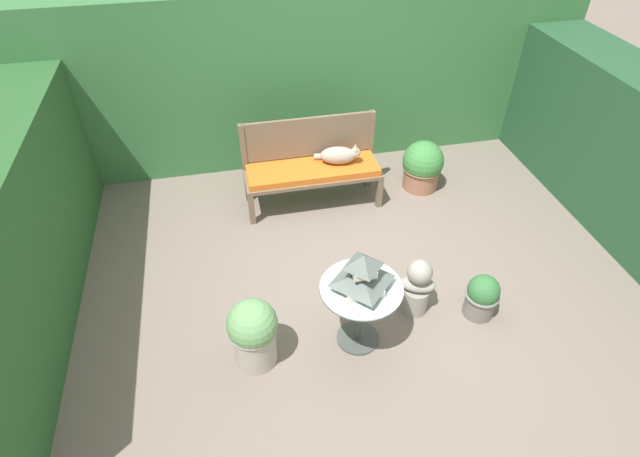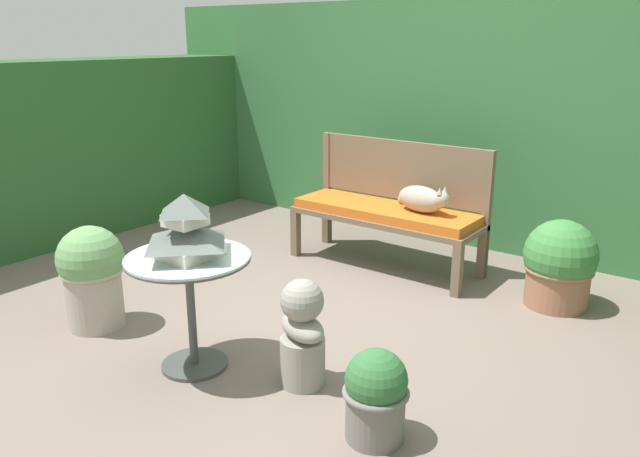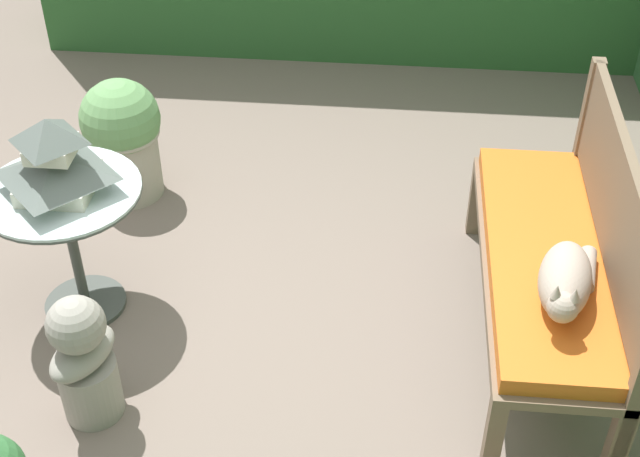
# 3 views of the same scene
# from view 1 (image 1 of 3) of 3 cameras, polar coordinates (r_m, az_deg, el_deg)

# --- Properties ---
(ground) EXTENTS (30.00, 30.00, 0.00)m
(ground) POSITION_cam_1_polar(r_m,az_deg,el_deg) (4.69, 4.49, -5.66)
(ground) COLOR #75665B
(foliage_hedge_back) EXTENTS (6.40, 0.90, 1.97)m
(foliage_hedge_back) POSITION_cam_1_polar(r_m,az_deg,el_deg) (6.20, -1.62, 17.66)
(foliage_hedge_back) COLOR #38703D
(foliage_hedge_back) RESTS_ON ground
(foliage_hedge_left) EXTENTS (0.70, 3.67, 1.49)m
(foliage_hedge_left) POSITION_cam_1_polar(r_m,az_deg,el_deg) (4.61, -32.41, -1.67)
(foliage_hedge_left) COLOR #285628
(foliage_hedge_left) RESTS_ON ground
(garden_bench) EXTENTS (1.44, 0.48, 0.47)m
(garden_bench) POSITION_cam_1_polar(r_m,az_deg,el_deg) (5.32, -0.83, 6.40)
(garden_bench) COLOR brown
(garden_bench) RESTS_ON ground
(bench_backrest) EXTENTS (1.44, 0.06, 0.93)m
(bench_backrest) POSITION_cam_1_polar(r_m,az_deg,el_deg) (5.37, -1.33, 9.96)
(bench_backrest) COLOR brown
(bench_backrest) RESTS_ON ground
(cat) EXTENTS (0.47, 0.28, 0.21)m
(cat) POSITION_cam_1_polar(r_m,az_deg,el_deg) (5.30, 2.18, 8.38)
(cat) COLOR #A89989
(cat) RESTS_ON garden_bench
(patio_table) EXTENTS (0.63, 0.63, 0.62)m
(patio_table) POSITION_cam_1_polar(r_m,az_deg,el_deg) (3.86, 4.66, -8.05)
(patio_table) COLOR #424742
(patio_table) RESTS_ON ground
(pagoda_birdhouse) EXTENTS (0.37, 0.37, 0.32)m
(pagoda_birdhouse) POSITION_cam_1_polar(r_m,az_deg,el_deg) (3.67, 4.88, -5.24)
(pagoda_birdhouse) COLOR silver
(pagoda_birdhouse) RESTS_ON patio_table
(garden_bust) EXTENTS (0.34, 0.27, 0.56)m
(garden_bust) POSITION_cam_1_polar(r_m,az_deg,el_deg) (4.30, 11.04, -6.55)
(garden_bust) COLOR gray
(garden_bust) RESTS_ON ground
(potted_plant_bench_left) EXTENTS (0.29, 0.29, 0.42)m
(potted_plant_bench_left) POSITION_cam_1_polar(r_m,az_deg,el_deg) (4.45, 18.02, -7.36)
(potted_plant_bench_left) COLOR slate
(potted_plant_bench_left) RESTS_ON ground
(potted_plant_path_edge) EXTENTS (0.46, 0.46, 0.57)m
(potted_plant_path_edge) POSITION_cam_1_polar(r_m,az_deg,el_deg) (5.77, 11.62, 7.02)
(potted_plant_path_edge) COLOR #9E664C
(potted_plant_path_edge) RESTS_ON ground
(potted_plant_hedge_corner) EXTENTS (0.39, 0.39, 0.62)m
(potted_plant_hedge_corner) POSITION_cam_1_polar(r_m,az_deg,el_deg) (3.88, -7.63, -11.67)
(potted_plant_hedge_corner) COLOR #ADA393
(potted_plant_hedge_corner) RESTS_ON ground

